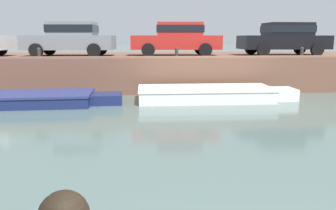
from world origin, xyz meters
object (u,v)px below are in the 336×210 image
object	(u,v)px
boat_moored_west_navy	(20,99)
car_right_inner_black	(285,38)
mooring_bollard_east	(302,52)
mooring_bollard_west	(39,53)
car_left_inner_grey	(71,38)
car_centre_red	(177,38)
mooring_bollard_mid	(177,52)
boat_moored_central_white	(211,94)

from	to	relation	value
boat_moored_west_navy	car_right_inner_black	xyz separation A→B (m)	(11.30, 3.72, 2.18)
mooring_bollard_east	mooring_bollard_west	bearing A→B (deg)	180.00
car_right_inner_black	mooring_bollard_west	bearing A→B (deg)	-171.60
car_left_inner_grey	mooring_bollard_west	xyz separation A→B (m)	(-0.99, -1.64, -0.61)
car_right_inner_black	mooring_bollard_east	xyz separation A→B (m)	(0.10, -1.64, -0.61)
boat_moored_west_navy	car_centre_red	bearing A→B (deg)	31.45
boat_moored_west_navy	mooring_bollard_east	bearing A→B (deg)	10.31
boat_moored_west_navy	mooring_bollard_mid	world-z (taller)	mooring_bollard_mid
mooring_bollard_west	mooring_bollard_east	world-z (taller)	same
car_left_inner_grey	boat_moored_west_navy	bearing A→B (deg)	-107.26
boat_moored_central_white	mooring_bollard_west	world-z (taller)	mooring_bollard_west
boat_moored_central_white	mooring_bollard_east	xyz separation A→B (m)	(4.33, 1.70, 1.53)
mooring_bollard_west	boat_moored_central_white	bearing A→B (deg)	-13.81
boat_moored_central_white	car_right_inner_black	size ratio (longest dim) A/B	1.46
car_centre_red	mooring_bollard_east	xyz separation A→B (m)	(5.32, -1.64, -0.61)
car_left_inner_grey	car_right_inner_black	size ratio (longest dim) A/B	0.99
boat_moored_central_white	car_right_inner_black	distance (m)	5.80
mooring_bollard_west	mooring_bollard_mid	world-z (taller)	same
mooring_bollard_east	boat_moored_central_white	bearing A→B (deg)	-158.58
mooring_bollard_mid	mooring_bollard_east	bearing A→B (deg)	0.00
boat_moored_central_white	mooring_bollard_mid	world-z (taller)	mooring_bollard_mid
boat_moored_central_white	mooring_bollard_east	bearing A→B (deg)	21.42
mooring_bollard_mid	mooring_bollard_west	bearing A→B (deg)	180.00
boat_moored_west_navy	boat_moored_central_white	distance (m)	7.08
car_right_inner_black	mooring_bollard_west	distance (m)	11.27
boat_moored_central_white	boat_moored_west_navy	bearing A→B (deg)	-176.95
boat_moored_central_white	mooring_bollard_west	size ratio (longest dim) A/B	13.73
boat_moored_central_white	mooring_bollard_mid	size ratio (longest dim) A/B	13.73
boat_moored_central_white	car_left_inner_grey	distance (m)	7.12
mooring_bollard_mid	mooring_bollard_east	distance (m)	5.52
boat_moored_central_white	car_centre_red	bearing A→B (deg)	106.64
car_left_inner_grey	mooring_bollard_east	xyz separation A→B (m)	(10.24, -1.64, -0.61)
boat_moored_west_navy	mooring_bollard_west	size ratio (longest dim) A/B	15.26
car_left_inner_grey	mooring_bollard_west	world-z (taller)	car_left_inner_grey
boat_moored_west_navy	car_left_inner_grey	world-z (taller)	car_left_inner_grey
mooring_bollard_mid	boat_moored_central_white	bearing A→B (deg)	-54.97
boat_moored_central_white	mooring_bollard_mid	bearing A→B (deg)	125.03
car_left_inner_grey	mooring_bollard_west	size ratio (longest dim) A/B	9.26
car_right_inner_black	mooring_bollard_west	xyz separation A→B (m)	(-11.13, -1.64, -0.61)
boat_moored_west_navy	car_right_inner_black	bearing A→B (deg)	18.21
mooring_bollard_west	car_right_inner_black	bearing A→B (deg)	8.40
car_right_inner_black	mooring_bollard_mid	xyz separation A→B (m)	(-5.42, -1.64, -0.61)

